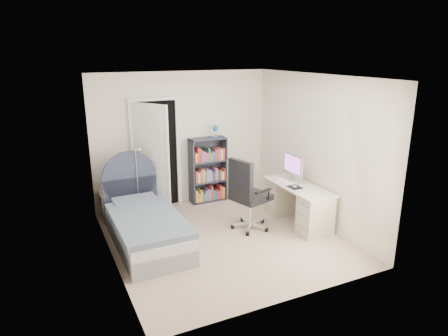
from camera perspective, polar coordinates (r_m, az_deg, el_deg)
name	(u,v)px	position (r m, az deg, el deg)	size (l,w,h in m)	color
room_shell	(224,162)	(5.95, 0.03, 0.84)	(3.50, 3.70, 2.60)	tan
door	(153,157)	(7.20, -10.15, 1.56)	(0.92, 0.71, 2.06)	black
bed	(145,225)	(6.29, -11.22, -7.99)	(0.97, 2.02, 1.24)	gray
nightstand	(111,197)	(7.24, -15.85, -4.02)	(0.41, 0.41, 0.60)	tan
floor_lamp	(139,191)	(7.00, -12.03, -3.26)	(0.19, 0.19, 1.31)	silver
bookcase	(208,172)	(7.75, -2.27, -0.61)	(0.70, 0.30, 1.49)	#333746
desk	(297,202)	(6.92, 10.42, -4.84)	(0.56, 1.39, 1.14)	beige
office_chair	(247,192)	(6.45, 3.26, -3.39)	(0.67, 0.69, 1.21)	silver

